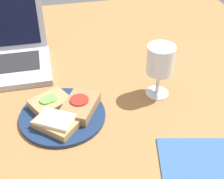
% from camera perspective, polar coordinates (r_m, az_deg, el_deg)
% --- Properties ---
extents(wooden_table, '(1.40, 1.40, 0.03)m').
position_cam_1_polar(wooden_table, '(0.81, -5.85, -4.38)').
color(wooden_table, '#9E6B3D').
rests_on(wooden_table, ground).
extents(plate, '(0.21, 0.21, 0.01)m').
position_cam_1_polar(plate, '(0.78, -9.01, -4.73)').
color(plate, navy).
rests_on(plate, wooden_table).
extents(sandwich_with_cucumber, '(0.11, 0.11, 0.03)m').
position_cam_1_polar(sandwich_with_cucumber, '(0.80, -11.24, -2.38)').
color(sandwich_with_cucumber, '#A88456').
rests_on(sandwich_with_cucumber, plate).
extents(sandwich_with_cheese, '(0.12, 0.12, 0.03)m').
position_cam_1_polar(sandwich_with_cheese, '(0.74, -10.23, -5.97)').
color(sandwich_with_cheese, '#A88456').
rests_on(sandwich_with_cheese, plate).
extents(sandwich_with_tomato, '(0.12, 0.13, 0.03)m').
position_cam_1_polar(sandwich_with_tomato, '(0.78, -5.92, -3.02)').
color(sandwich_with_tomato, '#937047').
rests_on(sandwich_with_tomato, plate).
extents(wine_glass, '(0.07, 0.07, 0.15)m').
position_cam_1_polar(wine_glass, '(0.80, 8.81, 4.95)').
color(wine_glass, white).
rests_on(wine_glass, wooden_table).
extents(napkin, '(0.18, 0.15, 0.00)m').
position_cam_1_polar(napkin, '(0.71, 14.99, -12.19)').
color(napkin, '#33598C').
rests_on(napkin, wooden_table).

